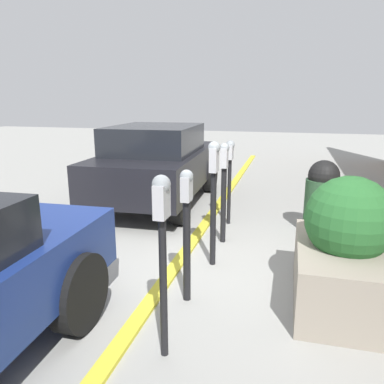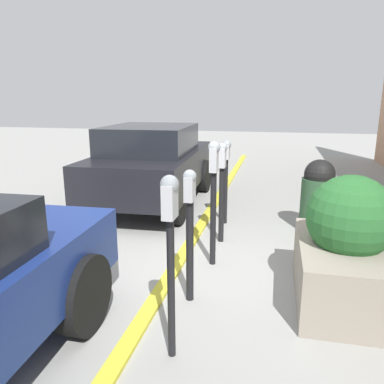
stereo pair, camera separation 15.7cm
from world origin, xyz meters
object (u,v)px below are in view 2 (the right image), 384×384
object	(u,v)px
parking_meter_fourth	(222,181)
planter_box	(347,250)
trash_bin	(318,196)
parking_meter_nearest	(170,234)
parking_meter_farthest	(226,165)
parking_meter_middle	(214,185)
parking_meter_second	(190,220)
parked_car_middle	(153,163)

from	to	relation	value
parking_meter_fourth	planter_box	size ratio (longest dim) A/B	0.96
planter_box	trash_bin	distance (m)	2.20
parking_meter_nearest	parking_meter_fourth	distance (m)	2.65
parking_meter_nearest	parking_meter_fourth	world-z (taller)	parking_meter_nearest
parking_meter_nearest	parking_meter_farthest	bearing A→B (deg)	0.64
parking_meter_middle	parking_meter_second	bearing A→B (deg)	174.78
planter_box	trash_bin	size ratio (longest dim) A/B	1.32
parking_meter_middle	planter_box	xyz separation A→B (m)	(-0.59, -1.50, -0.49)
parking_meter_fourth	parking_meter_farthest	bearing A→B (deg)	3.66
parking_meter_second	parking_meter_farthest	world-z (taller)	parking_meter_farthest
parking_meter_middle	parked_car_middle	size ratio (longest dim) A/B	0.41
planter_box	parked_car_middle	bearing A→B (deg)	45.01
parking_meter_nearest	parked_car_middle	world-z (taller)	parked_car_middle
planter_box	trash_bin	world-z (taller)	planter_box
parking_meter_farthest	trash_bin	bearing A→B (deg)	-91.86
parking_meter_middle	parked_car_middle	world-z (taller)	parking_meter_middle
parking_meter_farthest	trash_bin	world-z (taller)	parking_meter_farthest
parking_meter_middle	parking_meter_farthest	world-z (taller)	parking_meter_middle
parking_meter_second	planter_box	bearing A→B (deg)	-77.78
planter_box	trash_bin	bearing A→B (deg)	2.17
parking_meter_fourth	trash_bin	bearing A→B (deg)	-60.63
parking_meter_nearest	parking_meter_second	xyz separation A→B (m)	(0.91, 0.06, -0.19)
parking_meter_nearest	parking_meter_fourth	xyz separation A→B (m)	(2.65, -0.02, -0.14)
parked_car_middle	parking_meter_farthest	bearing A→B (deg)	-122.23
parking_meter_second	trash_bin	bearing A→B (deg)	-30.59
parking_meter_nearest	trash_bin	world-z (taller)	parking_meter_nearest
parking_meter_nearest	planter_box	bearing A→B (deg)	-50.74
parking_meter_farthest	trash_bin	size ratio (longest dim) A/B	1.22
parking_meter_second	parking_meter_middle	bearing A→B (deg)	-5.22
parking_meter_fourth	planter_box	bearing A→B (deg)	-132.67
parking_meter_middle	parking_meter_fourth	distance (m)	0.82
parking_meter_nearest	planter_box	world-z (taller)	parking_meter_nearest
trash_bin	parking_meter_middle	bearing A→B (deg)	138.66
parking_meter_fourth	parked_car_middle	distance (m)	2.44
parking_meter_middle	parking_meter_fourth	world-z (taller)	parking_meter_middle
parking_meter_fourth	trash_bin	distance (m)	1.68
parking_meter_middle	trash_bin	xyz separation A→B (m)	(1.61, -1.42, -0.47)
parking_meter_fourth	parking_meter_farthest	size ratio (longest dim) A/B	1.04
parking_meter_second	parking_meter_fourth	size ratio (longest dim) A/B	0.95
parking_meter_fourth	trash_bin	size ratio (longest dim) A/B	1.27
parking_meter_nearest	parked_car_middle	bearing A→B (deg)	20.41
planter_box	parked_car_middle	distance (m)	4.50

